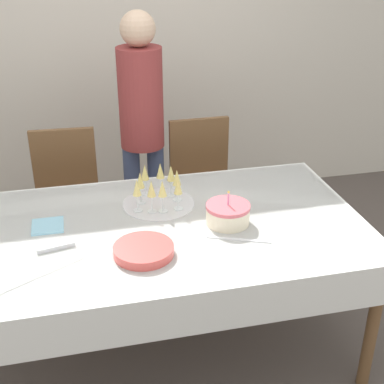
{
  "coord_description": "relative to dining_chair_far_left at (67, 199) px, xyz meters",
  "views": [
    {
      "loc": [
        -0.36,
        -2.23,
        2.07
      ],
      "look_at": [
        0.18,
        0.09,
        0.88
      ],
      "focal_mm": 50.0,
      "sensor_mm": 36.0,
      "label": 1
    }
  ],
  "objects": [
    {
      "name": "fork_pile",
      "position": [
        -0.05,
        -0.97,
        0.26
      ],
      "size": [
        0.18,
        0.09,
        0.02
      ],
      "color": "silver",
      "rests_on": "dining_table"
    },
    {
      "name": "ground_plane",
      "position": [
        0.44,
        -0.88,
        -0.52
      ],
      "size": [
        12.0,
        12.0,
        0.0
      ],
      "primitive_type": "plane",
      "color": "#564C47"
    },
    {
      "name": "wall_back",
      "position": [
        0.44,
        0.98,
        0.83
      ],
      "size": [
        8.0,
        0.05,
        2.7
      ],
      "color": "silver",
      "rests_on": "ground_plane"
    },
    {
      "name": "dining_table",
      "position": [
        0.44,
        -0.88,
        0.15
      ],
      "size": [
        2.01,
        1.13,
        0.76
      ],
      "color": "white",
      "rests_on": "ground_plane"
    },
    {
      "name": "plate_stack_main",
      "position": [
        0.33,
        -1.12,
        0.27
      ],
      "size": [
        0.27,
        0.27,
        0.04
      ],
      "color": "#CC4C47",
      "rests_on": "dining_table"
    },
    {
      "name": "person_standing",
      "position": [
        0.51,
        0.11,
        0.47
      ],
      "size": [
        0.28,
        0.28,
        1.64
      ],
      "color": "#3F4C72",
      "rests_on": "ground_plane"
    },
    {
      "name": "napkin_pile",
      "position": [
        -0.09,
        -0.77,
        0.25
      ],
      "size": [
        0.15,
        0.15,
        0.01
      ],
      "color": "#8CC6E0",
      "rests_on": "dining_table"
    },
    {
      "name": "dining_chair_far_left",
      "position": [
        0.0,
        0.0,
        0.0
      ],
      "size": [
        0.44,
        0.44,
        0.95
      ],
      "color": "brown",
      "rests_on": "ground_plane"
    },
    {
      "name": "birthday_cake",
      "position": [
        0.77,
        -0.93,
        0.3
      ],
      "size": [
        0.22,
        0.22,
        0.17
      ],
      "color": "beige",
      "rests_on": "dining_table"
    },
    {
      "name": "champagne_tray",
      "position": [
        0.48,
        -0.66,
        0.33
      ],
      "size": [
        0.38,
        0.38,
        0.18
      ],
      "color": "silver",
      "rests_on": "dining_table"
    },
    {
      "name": "dining_chair_far_right",
      "position": [
        0.89,
        0.0,
        0.0
      ],
      "size": [
        0.43,
        0.43,
        0.95
      ],
      "color": "brown",
      "rests_on": "ground_plane"
    },
    {
      "name": "cake_knife",
      "position": [
        0.78,
        -1.09,
        0.25
      ],
      "size": [
        0.28,
        0.13,
        0.0
      ],
      "color": "silver",
      "rests_on": "dining_table"
    }
  ]
}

